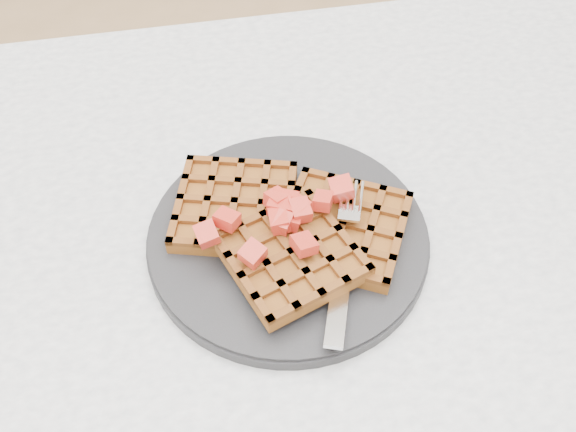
{
  "coord_description": "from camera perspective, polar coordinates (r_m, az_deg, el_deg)",
  "views": [
    {
      "loc": [
        -0.23,
        -0.35,
        1.24
      ],
      "look_at": [
        -0.16,
        0.02,
        0.79
      ],
      "focal_mm": 40.0,
      "sensor_mm": 36.0,
      "label": 1
    }
  ],
  "objects": [
    {
      "name": "strawberry_pile",
      "position": [
        0.57,
        0.0,
        0.89
      ],
      "size": [
        0.15,
        0.15,
        0.02
      ],
      "primitive_type": null,
      "color": "#A5160D",
      "rests_on": "waffles"
    },
    {
      "name": "fork",
      "position": [
        0.58,
        5.04,
        -3.41
      ],
      "size": [
        0.08,
        0.18,
        0.02
      ],
      "primitive_type": null,
      "rotation": [
        0.0,
        0.0,
        -0.35
      ],
      "color": "silver",
      "rests_on": "plate"
    },
    {
      "name": "table",
      "position": [
        0.73,
        12.66,
        -6.97
      ],
      "size": [
        1.2,
        0.8,
        0.75
      ],
      "color": "silver",
      "rests_on": "ground"
    },
    {
      "name": "waffles",
      "position": [
        0.59,
        0.09,
        -1.06
      ],
      "size": [
        0.24,
        0.21,
        0.03
      ],
      "color": "brown",
      "rests_on": "plate"
    },
    {
      "name": "plate",
      "position": [
        0.61,
        -0.0,
        -1.91
      ],
      "size": [
        0.27,
        0.27,
        0.02
      ],
      "primitive_type": "cylinder",
      "color": "black",
      "rests_on": "table"
    }
  ]
}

